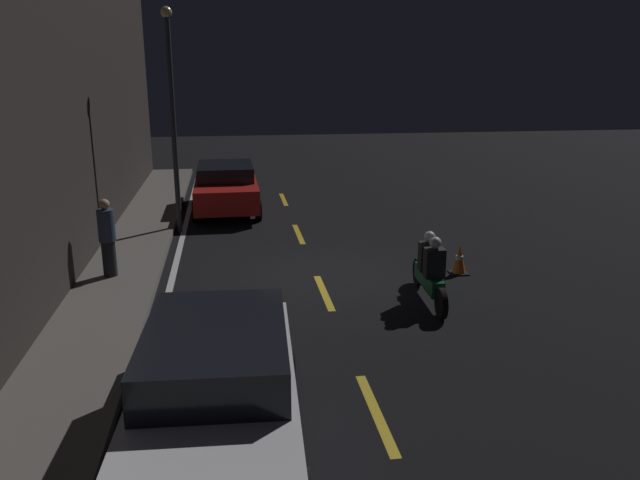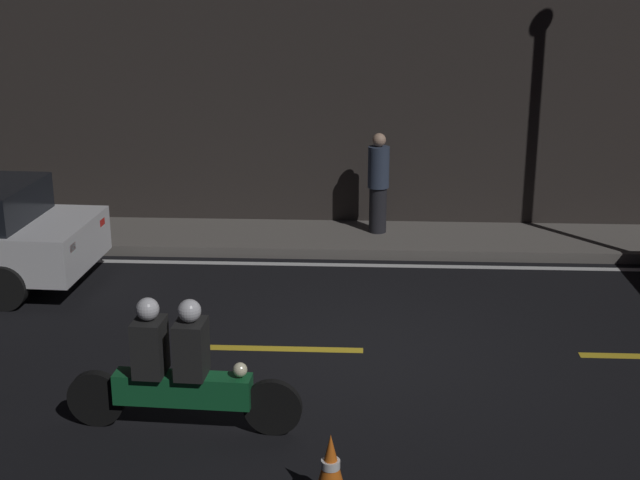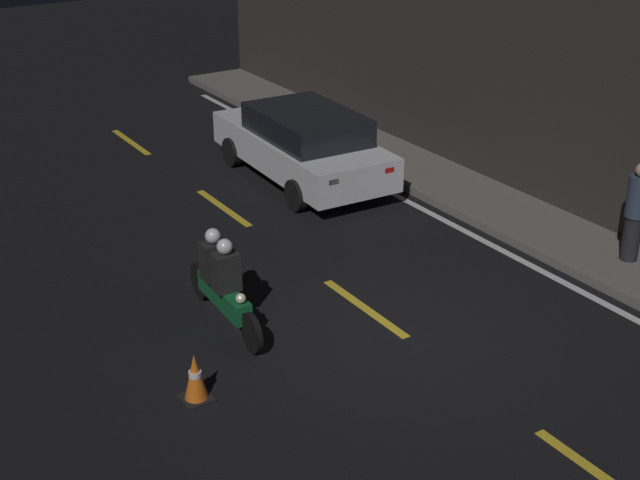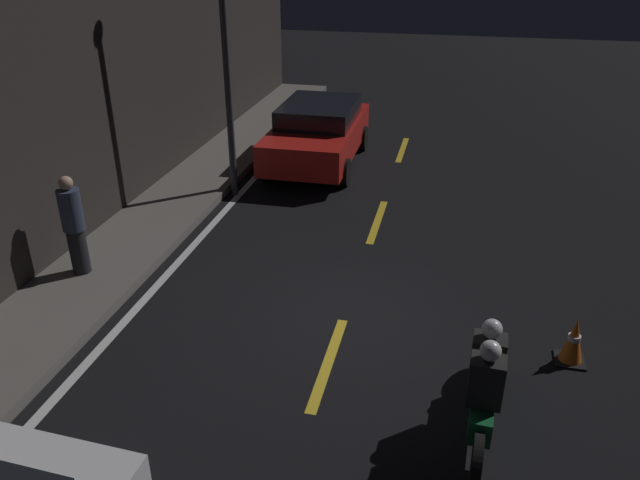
% 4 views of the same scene
% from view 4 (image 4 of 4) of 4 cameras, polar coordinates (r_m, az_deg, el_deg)
% --- Properties ---
extents(ground_plane, '(56.00, 56.00, 0.00)m').
position_cam_4_polar(ground_plane, '(9.07, 2.10, -7.35)').
color(ground_plane, black).
extents(raised_curb, '(28.00, 1.61, 0.16)m').
position_cam_4_polar(raised_curb, '(10.47, -20.63, -3.73)').
color(raised_curb, '#605B56').
rests_on(raised_curb, ground).
extents(lane_dash_c, '(2.00, 0.14, 0.01)m').
position_cam_4_polar(lane_dash_c, '(8.27, 0.75, -11.10)').
color(lane_dash_c, gold).
rests_on(lane_dash_c, ground).
extents(lane_dash_d, '(2.00, 0.14, 0.01)m').
position_cam_4_polar(lane_dash_d, '(12.10, 5.27, 1.72)').
color(lane_dash_d, gold).
rests_on(lane_dash_d, ground).
extents(lane_dash_e, '(2.00, 0.14, 0.01)m').
position_cam_4_polar(lane_dash_e, '(16.27, 7.55, 8.19)').
color(lane_dash_e, gold).
rests_on(lane_dash_e, ground).
extents(lane_solid_kerb, '(25.20, 0.14, 0.01)m').
position_cam_4_polar(lane_solid_kerb, '(10.00, -15.44, -4.90)').
color(lane_solid_kerb, silver).
rests_on(lane_solid_kerb, ground).
extents(taxi_red, '(4.14, 2.00, 1.43)m').
position_cam_4_polar(taxi_red, '(14.96, -0.20, 9.85)').
color(taxi_red, red).
rests_on(taxi_red, ground).
extents(motorcycle, '(2.30, 0.40, 1.35)m').
position_cam_4_polar(motorcycle, '(7.18, 14.82, -12.60)').
color(motorcycle, black).
rests_on(motorcycle, ground).
extents(traffic_cone_near, '(0.38, 0.38, 0.64)m').
position_cam_4_polar(traffic_cone_near, '(8.74, 22.17, -8.56)').
color(traffic_cone_near, black).
rests_on(traffic_cone_near, ground).
extents(pedestrian, '(0.34, 0.34, 1.62)m').
position_cam_4_polar(pedestrian, '(10.32, -21.59, 1.29)').
color(pedestrian, black).
rests_on(pedestrian, raised_curb).
extents(street_lamp, '(0.28, 0.28, 5.76)m').
position_cam_4_polar(street_lamp, '(12.58, -8.71, 17.91)').
color(street_lamp, '#333338').
rests_on(street_lamp, ground).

